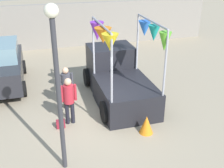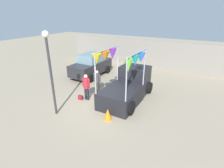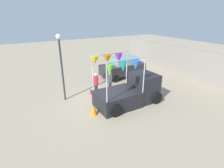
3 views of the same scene
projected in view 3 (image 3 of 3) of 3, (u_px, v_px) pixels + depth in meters
The scene contains 9 objects.
ground_plane at pixel (106, 101), 11.51m from camera, with size 60.00×60.00×0.00m, color gray.
vendor_truck at pixel (131, 90), 11.07m from camera, with size 2.42×4.12×3.20m.
parked_car at pixel (123, 67), 15.68m from camera, with size 1.88×4.00×1.88m.
person_customer at pixel (96, 82), 12.03m from camera, with size 0.53×0.34×1.64m.
person_vendor at pixel (110, 80), 12.49m from camera, with size 0.53×0.34×1.60m.
handbag at pixel (92, 92), 12.53m from camera, with size 0.28×0.16×0.28m, color maroon.
street_lamp at pixel (61, 59), 10.75m from camera, with size 0.32×0.32×4.29m.
brick_boundary_wall at pixel (194, 65), 15.05m from camera, with size 18.00×0.36×2.60m, color gray.
folded_kite_bundle_tangerine at pixel (94, 110), 9.92m from camera, with size 0.44×0.44×0.60m, color orange.
Camera 3 is at (9.06, -4.80, 5.36)m, focal length 28.00 mm.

